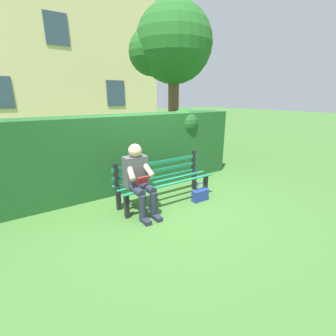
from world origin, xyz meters
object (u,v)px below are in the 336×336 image
Objects in this scene: person_seated at (139,178)px; handbag at (200,195)px; tree at (170,47)px; park_bench at (163,180)px.

person_seated reaches higher than handbag.
tree is (-2.58, -2.90, 2.65)m from person_seated.
person_seated is at bearing -11.73° from handbag.
person_seated is 1.27m from handbag.
park_bench is 0.42× the size of tree.
handbag is at bearing 144.34° from park_bench.
handbag is (-1.15, 0.24, -0.49)m from person_seated.
tree is at bearing -131.66° from person_seated.
handbag is at bearing 65.48° from tree.
park_bench is 0.76m from handbag.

